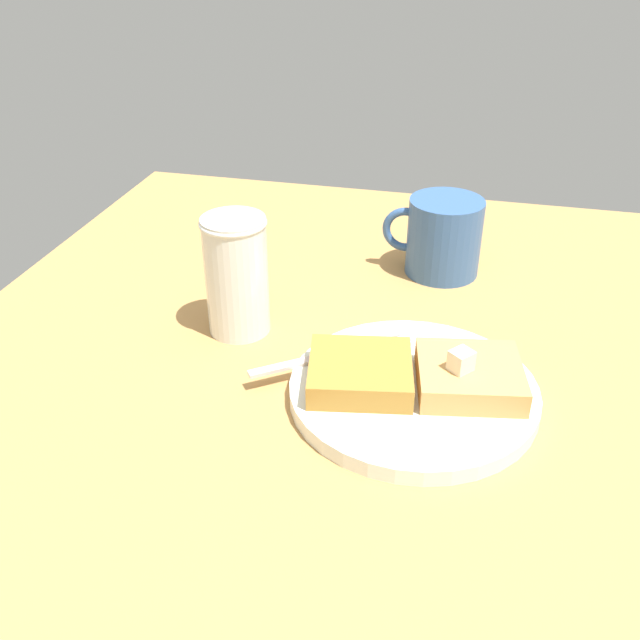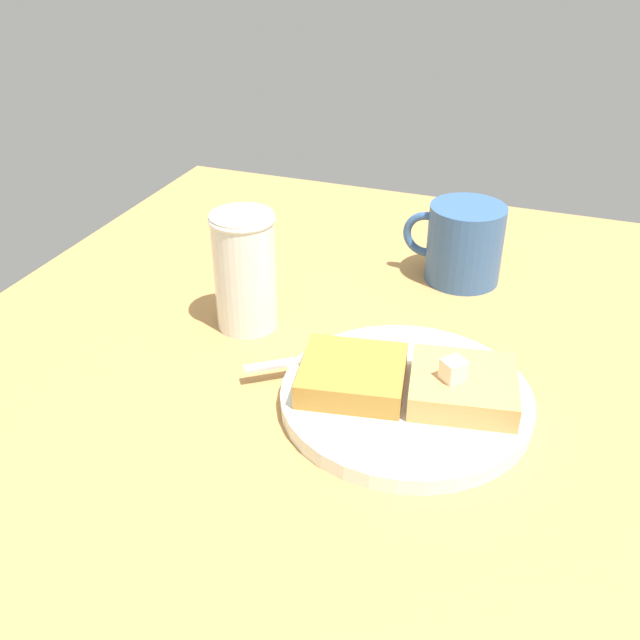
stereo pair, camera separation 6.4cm
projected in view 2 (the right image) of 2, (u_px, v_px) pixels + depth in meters
The scene contains 8 objects.
table_surface at pixel (418, 415), 62.26cm from camera, with size 95.25×95.25×2.86cm, color #B48248.
plate at pixel (406, 397), 60.70cm from camera, with size 21.42×21.42×1.46cm.
toast_slice_left at pixel (463, 386), 59.09cm from camera, with size 8.74×8.22×2.26cm, color tan.
toast_slice_middle at pixel (353, 375), 60.49cm from camera, with size 8.74×8.22×2.26cm, color #AD7930.
butter_pat_primary at pixel (453, 370), 57.62cm from camera, with size 1.80×1.62×1.80cm, color #F7EDC9.
fork at pixel (341, 355), 64.73cm from camera, with size 13.76×10.61×0.36cm.
syrup_jar at pixel (245, 275), 69.61cm from camera, with size 6.36×6.36×11.97cm.
coffee_mug at pixel (463, 243), 78.68cm from camera, with size 11.19×8.32×8.77cm.
Camera 2 is at (-8.91, 48.83, 40.86)cm, focal length 40.00 mm.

